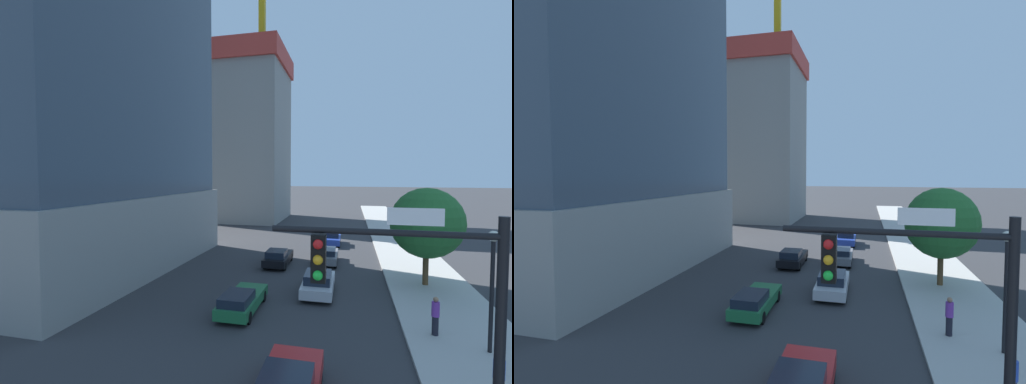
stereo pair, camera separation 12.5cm
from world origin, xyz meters
TOP-DOWN VIEW (x-y plane):
  - sidewalk at (8.81, 20.00)m, footprint 5.27×120.00m
  - construction_building at (-12.67, 52.59)m, footprint 22.87×17.26m
  - traffic_light_pole at (5.07, 3.54)m, footprint 4.72×0.48m
  - street_lamp at (9.32, 12.02)m, footprint 0.44×0.44m
  - street_tree at (8.57, 21.17)m, footprint 4.61×4.61m
  - car_blue at (1.84, 34.01)m, footprint 1.90×4.20m
  - car_green at (-1.91, 13.93)m, footprint 1.74×4.77m
  - car_black at (-1.91, 24.21)m, footprint 1.79×4.61m
  - car_gray at (1.84, 25.85)m, footprint 1.82×4.40m
  - car_silver at (1.84, 18.03)m, footprint 1.85×4.65m
  - pedestrian_purple_shirt at (7.49, 13.18)m, footprint 0.34×0.34m
  - pedestrian_blue_shirt at (8.33, 8.34)m, footprint 0.34×0.34m

SIDE VIEW (x-z plane):
  - sidewalk at x=8.81m, z-range 0.00..0.15m
  - car_green at x=-1.91m, z-range 0.00..1.29m
  - car_black at x=-1.91m, z-range -0.02..1.34m
  - car_gray at x=1.84m, z-range 0.03..1.35m
  - car_silver at x=1.84m, z-range 0.00..1.38m
  - car_blue at x=1.84m, z-range 0.00..1.40m
  - pedestrian_blue_shirt at x=8.33m, z-range 0.16..1.80m
  - pedestrian_purple_shirt at x=7.49m, z-range 0.17..1.93m
  - street_lamp at x=9.32m, z-range 0.99..6.02m
  - street_tree at x=8.57m, z-range 1.03..7.43m
  - traffic_light_pole at x=5.07m, z-range 1.34..7.97m
  - construction_building at x=-12.67m, z-range -2.83..32.40m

